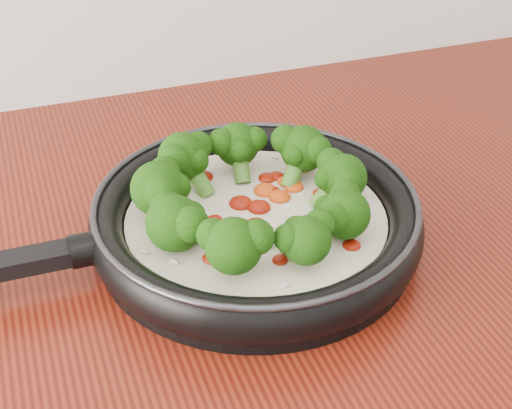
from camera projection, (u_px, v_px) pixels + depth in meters
name	position (u px, v px, depth m)	size (l,w,h in m)	color
skillet	(251.00, 216.00, 0.77)	(0.53, 0.34, 0.10)	black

